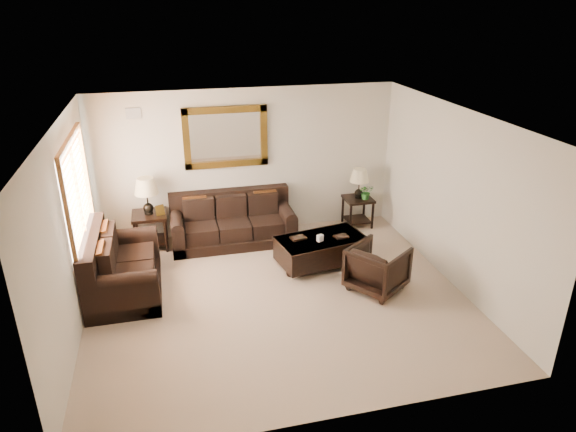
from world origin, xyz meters
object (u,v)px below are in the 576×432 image
object	(u,v)px
sofa	(233,225)
armchair	(378,266)
loveseat	(119,270)
end_table_right	(359,189)
coffee_table	(321,248)
end_table_left	(148,203)

from	to	relation	value
sofa	armchair	distance (m)	2.91
armchair	loveseat	bearing A→B (deg)	41.76
end_table_right	coffee_table	xyz separation A→B (m)	(-1.17, -1.37, -0.45)
end_table_right	armchair	distance (m)	2.43
end_table_right	armchair	size ratio (longest dim) A/B	1.47
end_table_right	armchair	bearing A→B (deg)	-103.78
end_table_left	armchair	xyz separation A→B (m)	(3.34, -2.30, -0.46)
end_table_left	end_table_right	bearing A→B (deg)	0.51
sofa	armchair	xyz separation A→B (m)	(1.90, -2.20, 0.07)
loveseat	armchair	size ratio (longest dim) A/B	2.22
end_table_left	loveseat	bearing A→B (deg)	-107.61
armchair	coffee_table	bearing A→B (deg)	-3.54
loveseat	end_table_left	world-z (taller)	end_table_left
end_table_left	end_table_right	size ratio (longest dim) A/B	1.13
sofa	armchair	world-z (taller)	sofa
coffee_table	armchair	distance (m)	1.13
end_table_right	coffee_table	distance (m)	1.86
sofa	loveseat	xyz separation A→B (m)	(-1.90, -1.34, 0.04)
sofa	end_table_left	bearing A→B (deg)	176.20
coffee_table	sofa	bearing A→B (deg)	125.59
end_table_left	end_table_right	xyz separation A→B (m)	(3.92, 0.04, -0.10)
coffee_table	loveseat	bearing A→B (deg)	171.05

